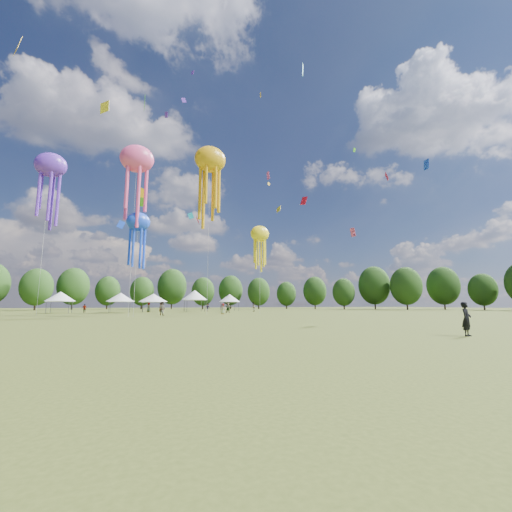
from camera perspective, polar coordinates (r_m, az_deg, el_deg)
name	(u,v)px	position (r m, az deg, el deg)	size (l,w,h in m)	color
ground	(302,337)	(15.40, 8.04, -13.87)	(300.00, 300.00, 0.00)	#384416
observer_main	(467,319)	(18.54, 32.87, -9.22)	(0.58, 0.38, 1.60)	black
spectator_near	(162,309)	(46.45, -16.07, -8.82)	(0.89, 0.70, 1.84)	gray
spectators_far	(202,308)	(63.11, -9.47, -8.87)	(31.96, 22.28, 1.90)	gray
festival_tents	(159,297)	(68.23, -16.63, -6.87)	(36.81, 11.20, 4.43)	#47474C
show_kites	(160,187)	(49.94, -16.37, 11.54)	(34.18, 11.93, 26.15)	#F04687
small_kites	(187,148)	(62.91, -11.99, 17.94)	(70.87, 60.30, 42.19)	#F04687
treeline	(150,281)	(76.24, -17.99, -4.24)	(201.57, 95.24, 13.43)	#38281C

